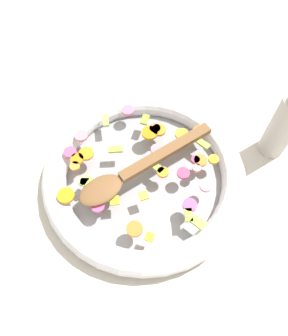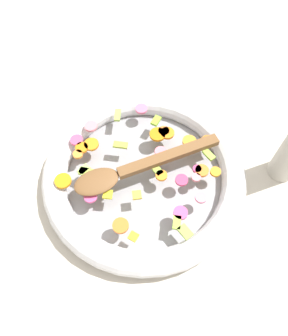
{
  "view_description": "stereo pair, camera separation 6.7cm",
  "coord_description": "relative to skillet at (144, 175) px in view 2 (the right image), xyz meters",
  "views": [
    {
      "loc": [
        0.33,
        0.01,
        0.63
      ],
      "look_at": [
        0.0,
        0.0,
        0.05
      ],
      "focal_mm": 35.0,
      "sensor_mm": 36.0,
      "label": 1
    },
    {
      "loc": [
        0.32,
        0.07,
        0.63
      ],
      "look_at": [
        0.0,
        0.0,
        0.05
      ],
      "focal_mm": 35.0,
      "sensor_mm": 36.0,
      "label": 2
    }
  ],
  "objects": [
    {
      "name": "ground_plane",
      "position": [
        0.0,
        0.0,
        -0.02
      ],
      "size": [
        4.0,
        4.0,
        0.0
      ],
      "primitive_type": "plane",
      "color": "beige"
    },
    {
      "name": "skillet",
      "position": [
        0.0,
        0.0,
        0.0
      ],
      "size": [
        0.43,
        0.43,
        0.05
      ],
      "color": "gray",
      "rests_on": "ground_plane"
    },
    {
      "name": "chopped_vegetables",
      "position": [
        -0.01,
        -0.01,
        0.03
      ],
      "size": [
        0.32,
        0.33,
        0.01
      ],
      "color": "orange",
      "rests_on": "skillet"
    },
    {
      "name": "wooden_spoon",
      "position": [
        0.01,
        -0.02,
        0.04
      ],
      "size": [
        0.21,
        0.28,
        0.01
      ],
      "color": "brown",
      "rests_on": "chopped_vegetables"
    }
  ]
}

